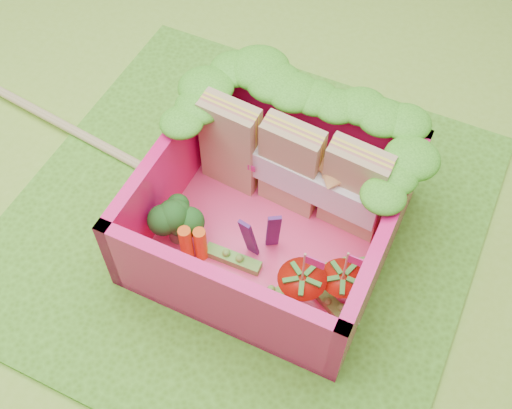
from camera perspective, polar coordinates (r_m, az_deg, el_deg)
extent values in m
plane|color=#8CBE35|center=(3.76, -1.09, -1.65)|extent=(14.00, 14.00, 0.00)
cube|color=#4E9221|center=(3.75, -1.10, -1.52)|extent=(2.60, 2.60, 0.03)
cube|color=#FF417A|center=(3.66, 1.31, -2.53)|extent=(1.30, 1.30, 0.05)
cube|color=#FF156C|center=(3.81, 5.26, 6.59)|extent=(1.30, 0.07, 0.55)
cube|color=#FF156C|center=(3.17, -3.29, -8.58)|extent=(1.30, 0.07, 0.55)
cube|color=#FF156C|center=(3.64, -7.48, 3.12)|extent=(0.07, 1.30, 0.55)
cube|color=#FF156C|center=(3.37, 10.97, -3.98)|extent=(0.07, 1.30, 0.55)
ellipsoid|color=#338217|center=(3.69, -1.91, 12.17)|extent=(0.30, 0.30, 0.11)
ellipsoid|color=#338217|center=(3.64, -0.11, 11.61)|extent=(0.30, 0.30, 0.11)
ellipsoid|color=#338217|center=(3.61, 1.71, 11.02)|extent=(0.30, 0.30, 0.11)
ellipsoid|color=#338217|center=(3.57, 3.57, 10.41)|extent=(0.30, 0.30, 0.11)
ellipsoid|color=#338217|center=(3.54, 5.45, 9.77)|extent=(0.30, 0.30, 0.11)
ellipsoid|color=#338217|center=(3.52, 7.35, 9.12)|extent=(0.30, 0.30, 0.11)
ellipsoid|color=#338217|center=(3.50, 9.27, 8.45)|extent=(0.30, 0.30, 0.11)
ellipsoid|color=#338217|center=(3.48, 11.20, 7.76)|extent=(0.30, 0.30, 0.11)
ellipsoid|color=#338217|center=(3.47, 13.15, 7.06)|extent=(0.30, 0.30, 0.11)
ellipsoid|color=#338217|center=(3.42, -6.73, 7.55)|extent=(0.27, 0.27, 0.10)
ellipsoid|color=#338217|center=(3.50, -5.61, 9.09)|extent=(0.27, 0.27, 0.10)
ellipsoid|color=#338217|center=(3.59, -4.52, 10.55)|extent=(0.27, 0.27, 0.10)
ellipsoid|color=#338217|center=(3.15, 11.90, 0.79)|extent=(0.27, 0.27, 0.10)
ellipsoid|color=#338217|center=(3.24, 12.67, 2.60)|extent=(0.27, 0.27, 0.10)
ellipsoid|color=#338217|center=(3.33, 13.41, 4.31)|extent=(0.27, 0.27, 0.10)
cube|color=tan|center=(3.63, -2.27, 5.40)|extent=(0.35, 0.18, 0.60)
cube|color=tan|center=(3.53, 3.12, 3.44)|extent=(0.35, 0.18, 0.60)
cube|color=tan|center=(3.47, 8.72, 1.36)|extent=(0.35, 0.18, 0.60)
cube|color=white|center=(3.55, 3.09, 3.14)|extent=(1.09, 0.26, 0.20)
cylinder|color=#5EA54F|center=(3.58, -6.90, -2.12)|extent=(0.12, 0.12, 0.15)
ellipsoid|color=#154F1C|center=(3.47, -7.12, -0.92)|extent=(0.31, 0.31, 0.12)
cylinder|color=orange|center=(3.45, -6.22, -3.53)|extent=(0.07, 0.07, 0.27)
cylinder|color=orange|center=(3.46, -4.94, -3.52)|extent=(0.07, 0.07, 0.24)
cube|color=#501B5F|center=(3.38, -0.62, -2.99)|extent=(0.07, 0.03, 0.38)
cube|color=#501B5F|center=(3.41, 1.54, -2.38)|extent=(0.07, 0.05, 0.38)
cone|color=red|center=(3.31, 4.00, -7.63)|extent=(0.25, 0.25, 0.25)
cylinder|color=tan|center=(3.10, 4.26, -5.54)|extent=(0.01, 0.01, 0.24)
cube|color=#D42378|center=(3.02, 5.23, -5.14)|extent=(0.10, 0.01, 0.06)
cone|color=red|center=(3.35, 7.50, -7.41)|extent=(0.23, 0.23, 0.23)
cylinder|color=tan|center=(3.15, 7.96, -5.43)|extent=(0.01, 0.01, 0.24)
cube|color=#D42378|center=(3.07, 9.00, -5.03)|extent=(0.10, 0.01, 0.06)
cube|color=#77C63E|center=(3.52, 8.51, -5.47)|extent=(0.30, 0.24, 0.05)
cube|color=#77C63E|center=(3.40, 6.92, -9.06)|extent=(0.32, 0.21, 0.05)
cube|color=#77C63E|center=(3.41, 1.97, -8.05)|extent=(0.23, 0.31, 0.05)
cube|color=#77C63E|center=(3.51, -2.05, -4.86)|extent=(0.32, 0.08, 0.05)
cube|color=tan|center=(4.13, -13.10, 4.73)|extent=(2.08, 0.30, 0.04)
cube|color=tan|center=(4.11, -12.34, 4.65)|extent=(2.08, 0.30, 0.04)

